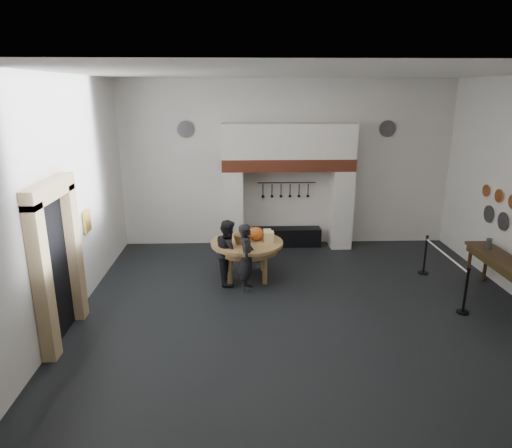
{
  "coord_description": "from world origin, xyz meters",
  "views": [
    {
      "loc": [
        -1.28,
        -8.36,
        4.23
      ],
      "look_at": [
        -0.94,
        1.32,
        1.35
      ],
      "focal_mm": 32.0,
      "sensor_mm": 36.0,
      "label": 1
    }
  ],
  "objects_px": {
    "barrier_post_near": "(465,292)",
    "side_table": "(503,260)",
    "iron_range": "(286,237)",
    "barrier_post_far": "(425,256)",
    "work_table": "(247,243)",
    "visitor_near": "(247,257)",
    "visitor_far": "(229,252)"
  },
  "relations": [
    {
      "from": "work_table",
      "to": "visitor_near",
      "type": "bearing_deg",
      "value": -91.48
    },
    {
      "from": "work_table",
      "to": "barrier_post_far",
      "type": "height_order",
      "value": "barrier_post_far"
    },
    {
      "from": "iron_range",
      "to": "work_table",
      "type": "distance_m",
      "value": 2.55
    },
    {
      "from": "work_table",
      "to": "barrier_post_far",
      "type": "xyz_separation_m",
      "value": [
        4.21,
        0.06,
        -0.39
      ]
    },
    {
      "from": "work_table",
      "to": "iron_range",
      "type": "bearing_deg",
      "value": 62.73
    },
    {
      "from": "side_table",
      "to": "work_table",
      "type": "bearing_deg",
      "value": 165.79
    },
    {
      "from": "visitor_near",
      "to": "barrier_post_near",
      "type": "height_order",
      "value": "visitor_near"
    },
    {
      "from": "side_table",
      "to": "barrier_post_far",
      "type": "relative_size",
      "value": 2.44
    },
    {
      "from": "iron_range",
      "to": "visitor_far",
      "type": "distance_m",
      "value": 2.97
    },
    {
      "from": "work_table",
      "to": "barrier_post_far",
      "type": "bearing_deg",
      "value": 0.85
    },
    {
      "from": "work_table",
      "to": "visitor_far",
      "type": "distance_m",
      "value": 0.51
    },
    {
      "from": "iron_range",
      "to": "visitor_far",
      "type": "height_order",
      "value": "visitor_far"
    },
    {
      "from": "work_table",
      "to": "visitor_near",
      "type": "relative_size",
      "value": 1.11
    },
    {
      "from": "work_table",
      "to": "visitor_far",
      "type": "bearing_deg",
      "value": -146.12
    },
    {
      "from": "iron_range",
      "to": "side_table",
      "type": "xyz_separation_m",
      "value": [
        4.1,
        -3.53,
        0.62
      ]
    },
    {
      "from": "iron_range",
      "to": "visitor_near",
      "type": "height_order",
      "value": "visitor_near"
    },
    {
      "from": "visitor_far",
      "to": "barrier_post_far",
      "type": "distance_m",
      "value": 4.64
    },
    {
      "from": "side_table",
      "to": "barrier_post_near",
      "type": "distance_m",
      "value": 1.27
    },
    {
      "from": "iron_range",
      "to": "work_table",
      "type": "relative_size",
      "value": 1.15
    },
    {
      "from": "barrier_post_near",
      "to": "visitor_near",
      "type": "bearing_deg",
      "value": 163.42
    },
    {
      "from": "barrier_post_near",
      "to": "barrier_post_far",
      "type": "distance_m",
      "value": 2.0
    },
    {
      "from": "barrier_post_near",
      "to": "side_table",
      "type": "bearing_deg",
      "value": 30.73
    },
    {
      "from": "visitor_near",
      "to": "visitor_far",
      "type": "relative_size",
      "value": 1.02
    },
    {
      "from": "iron_range",
      "to": "barrier_post_far",
      "type": "distance_m",
      "value": 3.75
    },
    {
      "from": "iron_range",
      "to": "visitor_far",
      "type": "xyz_separation_m",
      "value": [
        -1.55,
        -2.48,
        0.48
      ]
    },
    {
      "from": "visitor_near",
      "to": "barrier_post_far",
      "type": "bearing_deg",
      "value": -73.7
    },
    {
      "from": "iron_range",
      "to": "side_table",
      "type": "height_order",
      "value": "side_table"
    },
    {
      "from": "barrier_post_far",
      "to": "side_table",
      "type": "bearing_deg",
      "value": -53.45
    },
    {
      "from": "visitor_far",
      "to": "barrier_post_near",
      "type": "xyz_separation_m",
      "value": [
        4.62,
        -1.66,
        -0.28
      ]
    },
    {
      "from": "iron_range",
      "to": "barrier_post_near",
      "type": "xyz_separation_m",
      "value": [
        3.07,
        -4.14,
        0.2
      ]
    },
    {
      "from": "visitor_near",
      "to": "barrier_post_near",
      "type": "bearing_deg",
      "value": -100.25
    },
    {
      "from": "iron_range",
      "to": "barrier_post_far",
      "type": "relative_size",
      "value": 2.11
    }
  ]
}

